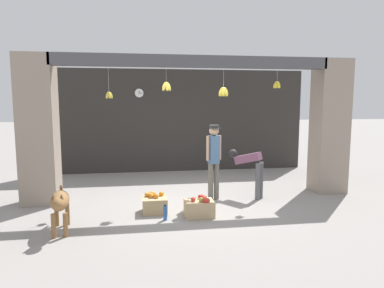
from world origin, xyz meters
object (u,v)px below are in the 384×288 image
(dog, at_px, (60,203))
(worker_stooping, at_px, (250,167))
(fruit_crate_oranges, at_px, (155,204))
(wall_clock, at_px, (139,93))
(fruit_crate_apples, at_px, (199,208))
(water_bottle, at_px, (165,213))
(shopkeeper, at_px, (214,156))

(dog, relative_size, worker_stooping, 1.00)
(dog, height_order, worker_stooping, worker_stooping)
(fruit_crate_oranges, xyz_separation_m, wall_clock, (-0.26, 3.76, 2.16))
(wall_clock, bearing_deg, fruit_crate_oranges, -86.08)
(worker_stooping, distance_m, fruit_crate_apples, 1.74)
(dog, xyz_separation_m, wall_clock, (1.27, 4.54, 1.83))
(worker_stooping, bearing_deg, water_bottle, 163.85)
(worker_stooping, relative_size, water_bottle, 3.64)
(water_bottle, height_order, wall_clock, wall_clock)
(worker_stooping, bearing_deg, fruit_crate_apples, 171.57)
(fruit_crate_apples, bearing_deg, worker_stooping, 38.87)
(worker_stooping, relative_size, wall_clock, 3.89)
(dog, bearing_deg, fruit_crate_oranges, 108.70)
(water_bottle, bearing_deg, worker_stooping, 31.15)
(shopkeeper, height_order, fruit_crate_apples, shopkeeper)
(worker_stooping, bearing_deg, wall_clock, 80.23)
(worker_stooping, distance_m, fruit_crate_oranges, 2.27)
(shopkeeper, bearing_deg, dog, 10.94)
(worker_stooping, height_order, fruit_crate_oranges, worker_stooping)
(fruit_crate_oranges, distance_m, water_bottle, 0.49)
(shopkeeper, bearing_deg, fruit_crate_apples, 48.36)
(fruit_crate_oranges, xyz_separation_m, water_bottle, (0.17, -0.46, -0.03))
(worker_stooping, xyz_separation_m, fruit_crate_oranges, (-2.09, -0.70, -0.52))
(dog, xyz_separation_m, fruit_crate_oranges, (1.53, 0.78, -0.33))
(wall_clock, bearing_deg, water_bottle, -84.29)
(fruit_crate_apples, relative_size, water_bottle, 1.85)
(worker_stooping, xyz_separation_m, wall_clock, (-2.35, 3.06, 1.64))
(dog, bearing_deg, worker_stooping, 103.97)
(shopkeeper, relative_size, fruit_crate_apples, 3.05)
(fruit_crate_oranges, distance_m, wall_clock, 4.35)
(wall_clock, bearing_deg, fruit_crate_apples, -75.57)
(dog, distance_m, fruit_crate_oranges, 1.74)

